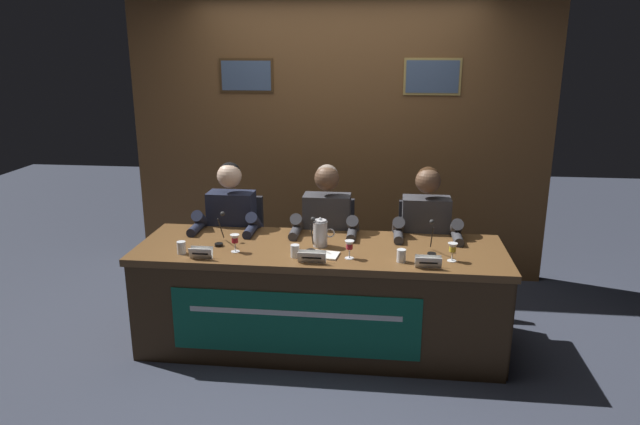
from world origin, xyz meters
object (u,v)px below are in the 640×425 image
panelist_left (229,229)px  juice_glass_right (453,249)px  chair_right (423,261)px  microphone_right (432,243)px  conference_table (318,285)px  nameplate_left (201,253)px  water_cup_center (295,252)px  nameplate_right (428,262)px  water_cup_left (181,248)px  chair_left (237,254)px  panelist_center (326,233)px  water_pitcher_central (321,233)px  microphone_left (220,234)px  document_stack_center (323,255)px  panelist_right (426,236)px  water_cup_right (401,256)px  microphone_center (312,240)px  chair_center (328,257)px  juice_glass_center (349,246)px  juice_glass_left (235,240)px  nameplate_center (312,257)px

panelist_left → juice_glass_right: size_ratio=9.99×
chair_right → microphone_right: 0.75m
conference_table → nameplate_left: nameplate_left is taller
conference_table → chair_right: size_ratio=2.82×
chair_right → microphone_right: bearing=-89.3°
panelist_left → water_cup_center: bearing=-45.0°
panelist_left → nameplate_right: size_ratio=7.46×
conference_table → water_cup_left: bearing=-171.4°
chair_left → nameplate_left: 0.98m
panelist_center → water_pitcher_central: (0.00, -0.38, 0.12)m
conference_table → water_cup_center: (-0.14, -0.12, 0.28)m
microphone_left → water_cup_center: bearing=-19.2°
microphone_left → water_cup_left: bearing=-133.7°
juice_glass_right → chair_right: bearing=99.6°
document_stack_center → panelist_right: bearing=38.4°
microphone_left → chair_right: (1.47, 0.62, -0.38)m
panelist_left → nameplate_left: size_ratio=8.12×
water_cup_right → microphone_right: bearing=40.8°
water_cup_left → water_cup_right: bearing=0.4°
microphone_left → microphone_center: bearing=-5.0°
water_cup_center → microphone_right: (0.91, 0.17, 0.04)m
chair_center → chair_right: (0.76, 0.00, 0.00)m
chair_right → juice_glass_right: 0.88m
juice_glass_right → microphone_right: size_ratio=0.57×
panelist_left → panelist_right: 1.52m
juice_glass_center → microphone_right: microphone_right is taller
water_cup_left → chair_center: 1.29m
microphone_left → water_cup_right: (1.27, -0.21, -0.04)m
panelist_center → water_cup_center: panelist_center is taller
microphone_left → chair_left: bearing=94.6°
juice_glass_right → water_pitcher_central: water_pitcher_central is taller
microphone_center → nameplate_right: microphone_center is taller
juice_glass_left → water_cup_right: (1.12, -0.06, -0.05)m
nameplate_left → water_cup_left: 0.18m
nameplate_center → water_cup_center: 0.16m
juice_glass_center → chair_left: bearing=140.6°
panelist_left → chair_center: (0.76, 0.20, -0.28)m
water_cup_right → panelist_left: bearing=154.6°
conference_table → juice_glass_left: juice_glass_left is taller
water_cup_center → document_stack_center: (0.18, 0.04, -0.03)m
chair_left → microphone_left: 0.73m
conference_table → water_cup_center: bearing=-140.1°
water_cup_center → panelist_center: bearing=77.0°
chair_center → document_stack_center: bearing=-87.1°
nameplate_left → water_cup_center: size_ratio=1.80×
panelist_left → water_cup_left: 0.66m
microphone_left → water_cup_center: (0.57, -0.20, -0.04)m
conference_table → juice_glass_right: 0.95m
microphone_left → microphone_center: 0.66m
nameplate_left → panelist_center: (0.76, 0.72, -0.06)m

